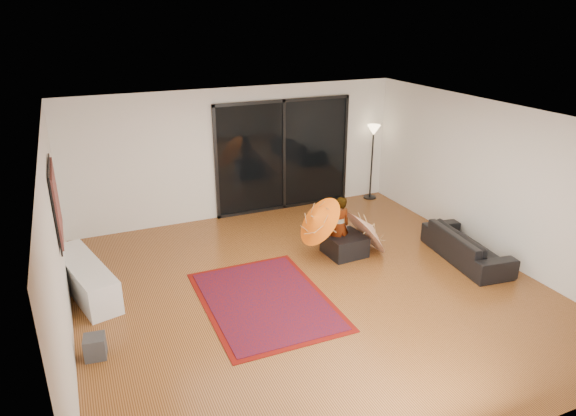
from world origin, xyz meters
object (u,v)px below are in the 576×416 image
ottoman (345,245)px  child (339,226)px  sofa (467,245)px  media_console (85,278)px

ottoman → child: child is taller
sofa → ottoman: size_ratio=2.82×
ottoman → child: (-0.08, 0.07, 0.36)m
media_console → child: 4.28m
ottoman → media_console: bearing=174.6°
sofa → ottoman: sofa is taller
media_console → sofa: sofa is taller
ottoman → child: 0.37m
media_console → sofa: 6.37m
media_console → ottoman: bearing=-19.7°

